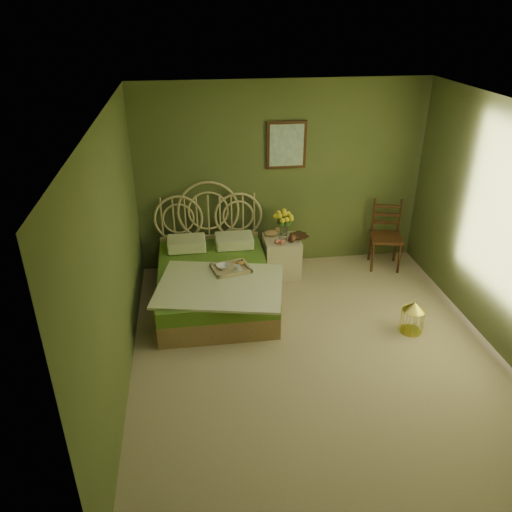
{
  "coord_description": "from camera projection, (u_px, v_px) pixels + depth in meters",
  "views": [
    {
      "loc": [
        -1.27,
        -4.27,
        3.47
      ],
      "look_at": [
        -0.53,
        1.0,
        0.74
      ],
      "focal_mm": 35.0,
      "sensor_mm": 36.0,
      "label": 1
    }
  ],
  "objects": [
    {
      "name": "floor",
      "position": [
        316.0,
        354.0,
        5.5
      ],
      "size": [
        4.5,
        4.5,
        0.0
      ],
      "primitive_type": "plane",
      "color": "#C0A98B",
      "rests_on": "ground"
    },
    {
      "name": "wall_art",
      "position": [
        286.0,
        145.0,
        6.67
      ],
      "size": [
        0.54,
        0.04,
        0.64
      ],
      "color": "#34200E",
      "rests_on": "wall_back"
    },
    {
      "name": "ceiling",
      "position": [
        333.0,
        113.0,
        4.31
      ],
      "size": [
        4.5,
        4.5,
        0.0
      ],
      "primitive_type": "plane",
      "rotation": [
        3.14,
        0.0,
        0.0
      ],
      "color": "silver",
      "rests_on": "wall_back"
    },
    {
      "name": "cereal_bowl",
      "position": [
        223.0,
        266.0,
        6.21
      ],
      "size": [
        0.2,
        0.2,
        0.04
      ],
      "primitive_type": "imported",
      "rotation": [
        0.0,
        0.0,
        0.3
      ],
      "color": "white",
      "rests_on": "bed"
    },
    {
      "name": "bed",
      "position": [
        214.0,
        280.0,
        6.38
      ],
      "size": [
        1.65,
        2.09,
        1.29
      ],
      "color": "tan",
      "rests_on": "floor"
    },
    {
      "name": "birdcage",
      "position": [
        412.0,
        317.0,
        5.79
      ],
      "size": [
        0.26,
        0.26,
        0.39
      ],
      "rotation": [
        0.0,
        0.0,
        0.3
      ],
      "color": "gold",
      "rests_on": "floor"
    },
    {
      "name": "wall_left",
      "position": [
        115.0,
        261.0,
        4.66
      ],
      "size": [
        0.0,
        4.5,
        4.5
      ],
      "primitive_type": "plane",
      "rotation": [
        1.57,
        0.0,
        1.57
      ],
      "color": "#5A6334",
      "rests_on": "floor"
    },
    {
      "name": "wall_right",
      "position": [
        511.0,
        236.0,
        5.15
      ],
      "size": [
        0.0,
        4.5,
        4.5
      ],
      "primitive_type": "plane",
      "rotation": [
        1.57,
        0.0,
        -1.57
      ],
      "color": "#5A6334",
      "rests_on": "floor"
    },
    {
      "name": "coffee_cup",
      "position": [
        238.0,
        268.0,
        6.12
      ],
      "size": [
        0.1,
        0.1,
        0.08
      ],
      "primitive_type": "imported",
      "rotation": [
        0.0,
        0.0,
        -0.31
      ],
      "color": "white",
      "rests_on": "bed"
    },
    {
      "name": "book_upper",
      "position": [
        294.0,
        235.0,
        6.91
      ],
      "size": [
        0.21,
        0.26,
        0.02
      ],
      "primitive_type": "imported",
      "rotation": [
        0.0,
        0.0,
        -0.25
      ],
      "color": "#472819",
      "rests_on": "nightstand"
    },
    {
      "name": "nightstand",
      "position": [
        282.0,
        251.0,
        6.99
      ],
      "size": [
        0.49,
        0.49,
        0.97
      ],
      "color": "beige",
      "rests_on": "floor"
    },
    {
      "name": "book_lower",
      "position": [
        294.0,
        237.0,
        6.92
      ],
      "size": [
        0.25,
        0.28,
        0.02
      ],
      "primitive_type": "imported",
      "rotation": [
        0.0,
        0.0,
        0.4
      ],
      "color": "#381E0F",
      "rests_on": "nightstand"
    },
    {
      "name": "chair",
      "position": [
        385.0,
        230.0,
        7.14
      ],
      "size": [
        0.52,
        0.52,
        0.98
      ],
      "rotation": [
        0.0,
        0.0,
        -0.24
      ],
      "color": "#34200E",
      "rests_on": "floor"
    },
    {
      "name": "wall_back",
      "position": [
        282.0,
        177.0,
        6.89
      ],
      "size": [
        4.0,
        0.0,
        4.0
      ],
      "primitive_type": "plane",
      "rotation": [
        1.57,
        0.0,
        0.0
      ],
      "color": "#5A6334",
      "rests_on": "floor"
    }
  ]
}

